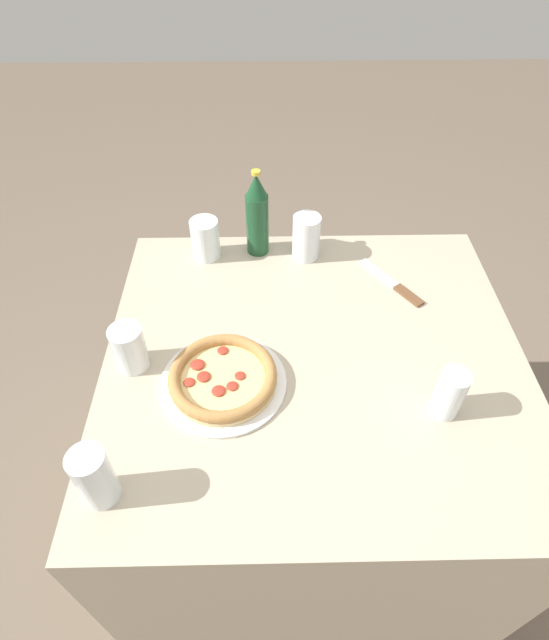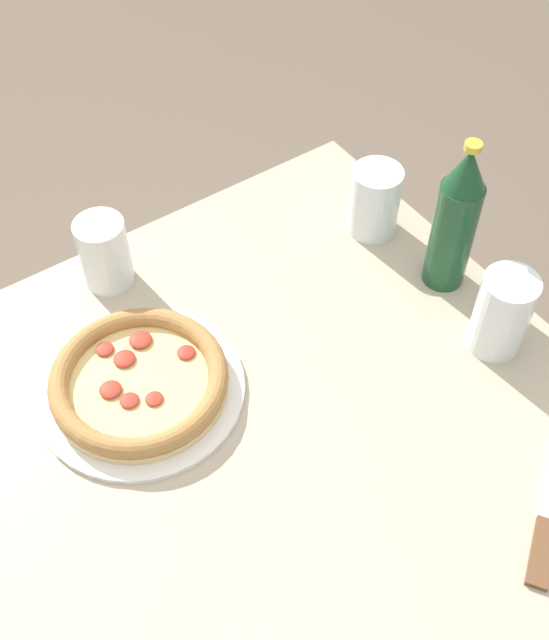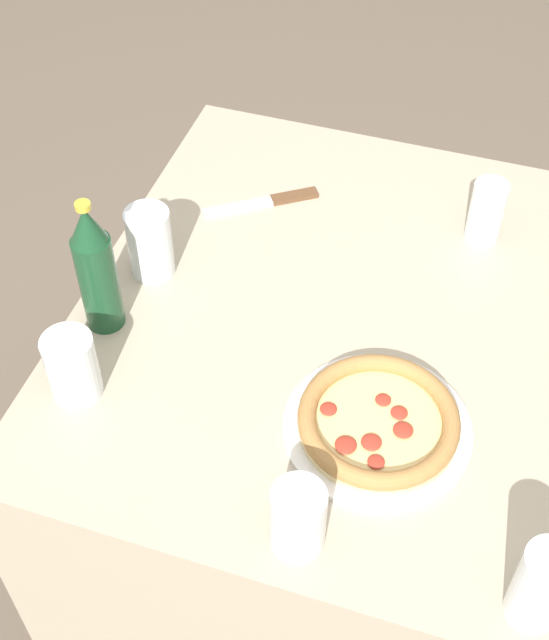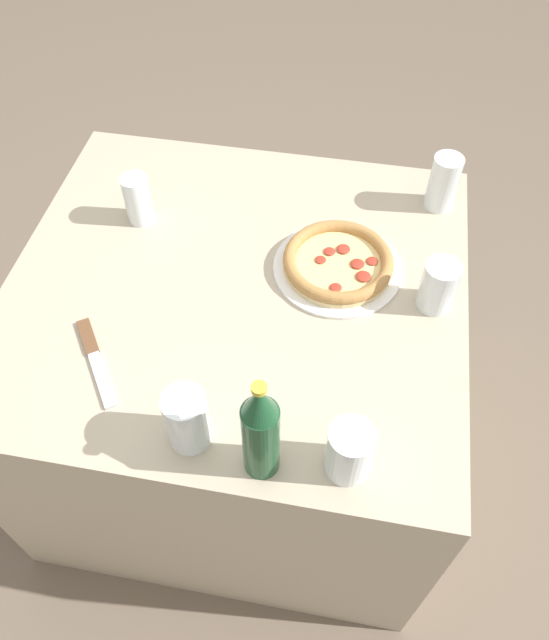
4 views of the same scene
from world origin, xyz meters
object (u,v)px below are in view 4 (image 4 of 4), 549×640
at_px(glass_cola, 349,453).
at_px(beer_bottle, 261,431).
at_px(glass_mango_juice, 188,421).
at_px(glass_red_wine, 443,185).
at_px(pizza_veggie, 338,263).
at_px(glass_iced_tea, 438,288).
at_px(glass_water, 138,202).
at_px(knife, 95,358).

height_order(glass_cola, beer_bottle, beer_bottle).
bearing_deg(glass_cola, beer_bottle, -171.90).
height_order(glass_cola, glass_mango_juice, glass_mango_juice).
bearing_deg(glass_red_wine, pizza_veggie, -130.07).
bearing_deg(pizza_veggie, glass_cola, -81.33).
bearing_deg(beer_bottle, glass_red_wine, 68.50).
height_order(pizza_veggie, glass_iced_tea, glass_iced_tea).
height_order(glass_water, knife, glass_water).
bearing_deg(glass_mango_juice, knife, 150.49).
distance_m(glass_water, glass_mango_juice, 0.58).
bearing_deg(knife, beer_bottle, -23.40).
distance_m(glass_red_wine, beer_bottle, 0.77).
xyz_separation_m(glass_red_wine, glass_iced_tea, (-0.00, -0.31, -0.01)).
distance_m(glass_cola, glass_mango_juice, 0.27).
bearing_deg(glass_red_wine, knife, -138.71).
relative_size(glass_red_wine, glass_water, 1.14).
relative_size(glass_cola, glass_mango_juice, 0.90).
distance_m(glass_water, glass_cola, 0.75).
bearing_deg(glass_cola, knife, 164.97).
height_order(pizza_veggie, glass_water, glass_water).
xyz_separation_m(glass_mango_juice, knife, (-0.23, 0.13, -0.05)).
bearing_deg(glass_red_wine, glass_iced_tea, -90.49).
distance_m(glass_red_wine, glass_cola, 0.71).
relative_size(glass_red_wine, glass_iced_tea, 1.19).
xyz_separation_m(pizza_veggie, glass_red_wine, (0.21, 0.25, 0.04)).
distance_m(pizza_veggie, glass_cola, 0.46).
xyz_separation_m(glass_water, glass_iced_tea, (0.67, -0.14, -0.00)).
bearing_deg(beer_bottle, glass_water, 125.43).
xyz_separation_m(glass_water, beer_bottle, (0.39, -0.55, 0.07)).
xyz_separation_m(glass_iced_tea, beer_bottle, (-0.28, -0.41, 0.07)).
relative_size(pizza_veggie, glass_cola, 2.43).
distance_m(glass_water, beer_bottle, 0.68).
bearing_deg(glass_iced_tea, glass_red_wine, 89.51).
bearing_deg(glass_cola, glass_red_wine, 78.69).
bearing_deg(glass_red_wine, glass_water, -165.77).
relative_size(glass_mango_juice, beer_bottle, 0.51).
xyz_separation_m(pizza_veggie, glass_water, (-0.46, 0.08, 0.03)).
bearing_deg(glass_red_wine, beer_bottle, -111.50).
xyz_separation_m(pizza_veggie, glass_iced_tea, (0.21, -0.06, 0.03)).
height_order(glass_red_wine, glass_cola, glass_red_wine).
height_order(glass_iced_tea, glass_mango_juice, glass_mango_juice).
relative_size(pizza_veggie, knife, 1.44).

